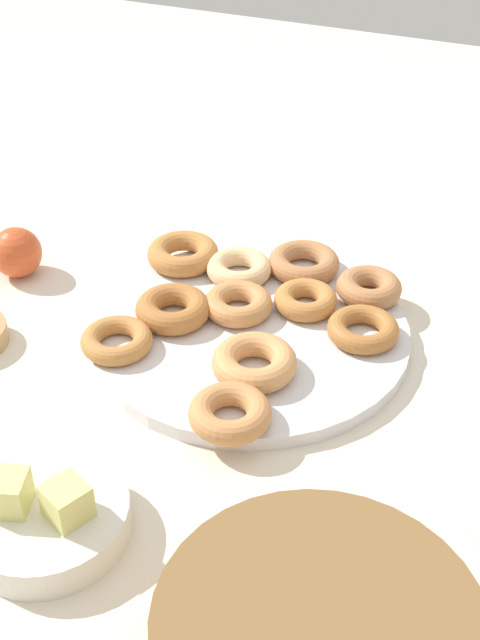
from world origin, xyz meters
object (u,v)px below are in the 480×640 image
donut_plate (250,332)px  donut_7 (304,263)px  donut_8 (238,304)px  donut_2 (230,413)px  donut_10 (117,340)px  apple (16,252)px  donut_5 (239,268)px  donut_1 (254,362)px  donut_6 (363,329)px  melon_chunk_right (8,492)px  donut_4 (369,288)px  donut_3 (306,300)px  melon_chunk_left (67,502)px  fruit_bowl (46,518)px  donut_9 (183,254)px  donut_0 (173,309)px

donut_plate → donut_7: 0.14m
donut_8 → donut_2: bearing=111.0°
donut_10 → apple: size_ratio=1.24×
donut_5 → donut_7: (-0.07, -0.05, 0.00)m
donut_1 → donut_6: donut_1 is taller
donut_8 → melon_chunk_right: (0.06, 0.38, 0.02)m
donut_4 → donut_8: bearing=35.2°
donut_5 → donut_6: 0.20m
donut_3 → donut_4: bearing=-139.6°
donut_6 → melon_chunk_left: melon_chunk_left is taller
donut_plate → melon_chunk_right: bearing=76.6°
donut_4 → apple: bearing=13.4°
donut_7 → fruit_bowl: donut_7 is taller
donut_9 → fruit_bowl: (-0.08, 0.44, -0.01)m
donut_4 → donut_7: 0.10m
donut_plate → donut_6: 0.14m
fruit_bowl → donut_1: bearing=-109.7°
donut_2 → donut_4: size_ratio=1.06×
donut_4 → apple: apple is taller
melon_chunk_right → apple: (0.26, -0.37, -0.02)m
melon_chunk_left → donut_5: bearing=-86.8°
donut_0 → donut_6: (-0.22, -0.05, -0.00)m
donut_2 → fruit_bowl: donut_2 is taller
donut_1 → donut_8: size_ratio=1.14×
donut_4 → donut_6: donut_4 is taller
donut_5 → donut_6: (-0.19, 0.06, -0.00)m
donut_0 → melon_chunk_left: 0.33m
donut_8 → fruit_bowl: 0.37m
donut_3 → donut_7: (0.03, -0.08, 0.00)m
donut_2 → apple: 0.42m
melon_chunk_left → donut_3: bearing=-101.0°
donut_1 → melon_chunk_left: bearing=75.6°
donut_4 → donut_6: 0.09m
donut_10 → donut_1: bearing=-172.2°
donut_0 → donut_1: size_ratio=0.95×
donut_plate → donut_3: bearing=-127.6°
donut_10 → donut_6: bearing=-152.5°
donut_6 → apple: (0.47, 0.02, 0.00)m
donut_1 → fruit_bowl: donut_1 is taller
donut_3 → apple: size_ratio=1.16×
donut_4 → donut_7: donut_4 is taller
donut_7 → melon_chunk_right: size_ratio=2.60×
melon_chunk_right → donut_9: bearing=-83.4°
donut_4 → melon_chunk_right: melon_chunk_right is taller
donut_1 → apple: bearing=-12.8°
donut_4 → donut_9: same height
donut_9 → donut_10: 0.20m
donut_3 → donut_8: size_ratio=0.93×
donut_2 → donut_6: donut_2 is taller
donut_8 → melon_chunk_left: size_ratio=2.34×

